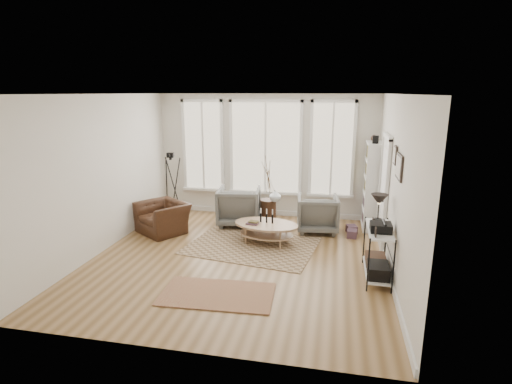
% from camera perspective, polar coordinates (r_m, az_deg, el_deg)
% --- Properties ---
extents(room, '(5.50, 5.54, 2.90)m').
position_cam_1_polar(room, '(6.94, -2.40, 1.55)').
color(room, '#9C774B').
rests_on(room, ground).
extents(bay_window, '(4.14, 0.12, 2.24)m').
position_cam_1_polar(bay_window, '(9.50, 1.37, 6.08)').
color(bay_window, tan).
rests_on(bay_window, ground).
extents(door, '(0.09, 1.06, 2.22)m').
position_cam_1_polar(door, '(7.96, 17.79, 0.28)').
color(door, silver).
rests_on(door, ground).
extents(bookcase, '(0.31, 0.85, 2.06)m').
position_cam_1_polar(bookcase, '(9.03, 16.18, 0.88)').
color(bookcase, white).
rests_on(bookcase, ground).
extents(low_shelf, '(0.38, 1.08, 1.30)m').
position_cam_1_polar(low_shelf, '(6.74, 17.03, -7.58)').
color(low_shelf, white).
rests_on(low_shelf, ground).
extents(wall_art, '(0.04, 0.88, 0.44)m').
position_cam_1_polar(wall_art, '(6.43, 19.63, 3.84)').
color(wall_art, black).
rests_on(wall_art, ground).
extents(rug_main, '(2.66, 2.16, 0.01)m').
position_cam_1_polar(rug_main, '(7.90, -0.54, -7.64)').
color(rug_main, brown).
rests_on(rug_main, ground).
extents(rug_runner, '(1.72, 1.01, 0.01)m').
position_cam_1_polar(rug_runner, '(6.15, -5.55, -14.27)').
color(rug_runner, maroon).
rests_on(rug_runner, ground).
extents(coffee_table, '(1.40, 1.01, 0.59)m').
position_cam_1_polar(coffee_table, '(7.94, 1.39, -5.12)').
color(coffee_table, tan).
rests_on(coffee_table, ground).
extents(armchair_left, '(1.04, 1.06, 0.86)m').
position_cam_1_polar(armchair_left, '(9.02, -2.44, -2.01)').
color(armchair_left, slate).
rests_on(armchair_left, ground).
extents(armchair_right, '(0.94, 0.96, 0.79)m').
position_cam_1_polar(armchair_right, '(8.70, 8.77, -3.02)').
color(armchair_right, slate).
rests_on(armchair_right, ground).
extents(side_table, '(0.37, 0.37, 1.54)m').
position_cam_1_polar(side_table, '(9.04, 1.76, 0.06)').
color(side_table, '#3B2113').
rests_on(side_table, ground).
extents(vase, '(0.30, 0.30, 0.27)m').
position_cam_1_polar(vase, '(8.92, 2.75, -0.50)').
color(vase, silver).
rests_on(vase, side_table).
extents(accent_chair, '(1.31, 1.28, 0.65)m').
position_cam_1_polar(accent_chair, '(8.78, -13.15, -3.57)').
color(accent_chair, '#3B2113').
rests_on(accent_chair, ground).
extents(tripod_camera, '(0.55, 0.55, 1.57)m').
position_cam_1_polar(tripod_camera, '(9.64, -11.91, 0.53)').
color(tripod_camera, black).
rests_on(tripod_camera, ground).
extents(book_stack_near, '(0.25, 0.29, 0.16)m').
position_cam_1_polar(book_stack_near, '(8.81, 13.50, -5.18)').
color(book_stack_near, maroon).
rests_on(book_stack_near, ground).
extents(book_stack_far, '(0.22, 0.26, 0.16)m').
position_cam_1_polar(book_stack_far, '(8.55, 13.55, -5.80)').
color(book_stack_far, maroon).
rests_on(book_stack_far, ground).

